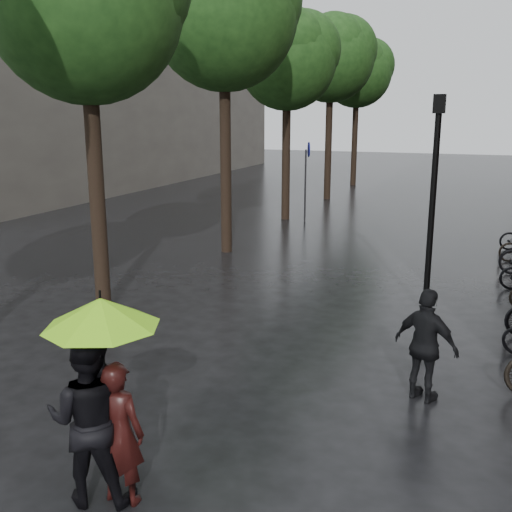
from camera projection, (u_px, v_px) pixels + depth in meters
The scene contains 8 objects.
bg_building at pixel (56, 63), 36.60m from camera, with size 16.00×30.00×14.00m, color #47423D.
street_trees at pixel (259, 42), 19.42m from camera, with size 4.33×34.03×8.91m.
person_burgundy at pixel (118, 433), 6.41m from camera, with size 0.60×0.39×1.63m, color black.
person_black at pixel (90, 418), 6.41m from camera, with size 0.94×0.73×1.94m, color black.
lime_umbrella at pixel (101, 313), 6.12m from camera, with size 1.22×1.22×1.79m.
pedestrian_walking at pixel (426, 346), 8.69m from camera, with size 1.00×0.42×1.70m, color black.
lamp_post at pixel (434, 184), 12.10m from camera, with size 0.23×0.23×4.49m.
cycle_sign at pixel (307, 170), 22.57m from camera, with size 0.16×0.55×3.04m.
Camera 1 is at (3.44, -3.20, 4.17)m, focal length 42.00 mm.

